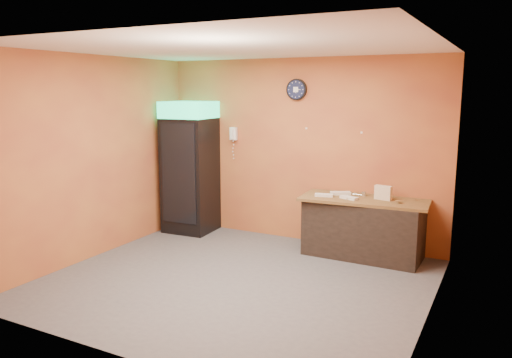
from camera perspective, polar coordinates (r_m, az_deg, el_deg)
The scene contains 15 objects.
floor at distance 6.28m, azimuth -2.29°, elevation -11.58°, with size 4.50×4.50×0.00m, color #47474C.
back_wall at distance 7.69m, azimuth 5.05°, elevation 3.22°, with size 4.50×0.02×2.80m, color #BB7234.
left_wall at distance 7.28m, azimuth -17.95°, elevation 2.37°, with size 0.02×4.00×2.80m, color #BB7234.
right_wall at distance 5.19m, azimuth 19.74°, elevation -0.75°, with size 0.02×4.00×2.80m, color #BB7234.
ceiling at distance 5.85m, azimuth -2.49°, elevation 14.79°, with size 4.50×4.00×0.02m, color white.
beverage_cooler at distance 8.25m, azimuth -7.64°, elevation 1.16°, with size 0.79×0.81×2.14m.
prep_counter at distance 7.20m, azimuth 12.15°, elevation -5.59°, with size 1.60×0.71×0.80m, color black.
wall_clock at distance 7.63m, azimuth 4.65°, elevation 10.15°, with size 0.32×0.06×0.32m.
wall_phone at distance 8.13m, azimuth -2.62°, elevation 5.20°, with size 0.11×0.10×0.21m.
butcher_paper at distance 7.10m, azimuth 12.27°, elevation -2.33°, with size 1.74×0.75×0.04m, color brown.
sub_roll_stack at distance 7.05m, azimuth 14.34°, elevation -1.53°, with size 0.24×0.12×0.20m.
wrapped_sandwich_left at distance 7.12m, azimuth 7.78°, elevation -1.84°, with size 0.26×0.10×0.04m, color silver.
wrapped_sandwich_mid at distance 7.01m, azimuth 10.58°, elevation -2.12°, with size 0.25×0.10×0.04m, color silver.
wrapped_sandwich_right at distance 7.28m, azimuth 9.63°, elevation -1.61°, with size 0.29×0.11×0.04m, color silver.
kitchen_tool at distance 7.24m, azimuth 12.23°, elevation -1.66°, with size 0.06×0.06×0.06m, color silver.
Camera 1 is at (2.90, -5.06, 2.34)m, focal length 35.00 mm.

